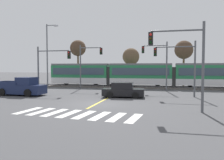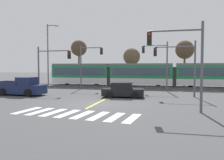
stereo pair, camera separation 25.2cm
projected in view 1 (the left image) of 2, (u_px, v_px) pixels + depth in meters
ground_plane at (96, 104)px, 19.76m from camera, size 200.00×200.00×0.00m
track_bed at (128, 87)px, 35.86m from camera, size 120.00×4.00×0.18m
rail_near at (127, 86)px, 35.16m from camera, size 120.00×0.08×0.10m
rail_far at (129, 85)px, 36.56m from camera, size 120.00×0.08×0.10m
light_rail_tram at (141, 74)px, 35.31m from camera, size 28.00×2.64×3.43m
crosswalk_stripe_0 at (28, 111)px, 16.77m from camera, size 0.86×2.84×0.01m
crosswalk_stripe_1 at (41, 111)px, 16.41m from camera, size 0.86×2.84×0.01m
crosswalk_stripe_2 at (55, 112)px, 16.05m from camera, size 0.86×2.84×0.01m
crosswalk_stripe_3 at (69, 114)px, 15.69m from camera, size 0.86×2.84×0.01m
crosswalk_stripe_4 at (84, 115)px, 15.32m from camera, size 0.86×2.84×0.01m
crosswalk_stripe_5 at (100, 116)px, 14.96m from camera, size 0.86×2.84×0.01m
crosswalk_stripe_6 at (117, 117)px, 14.60m from camera, size 0.86×2.84×0.01m
crosswalk_stripe_7 at (134, 118)px, 14.24m from camera, size 0.86×2.84×0.01m
lane_centre_line at (113, 95)px, 25.69m from camera, size 0.20×16.94×0.01m
sedan_crossing at (123, 90)px, 24.12m from camera, size 4.31×2.14×1.52m
pickup_truck at (22, 88)px, 25.78m from camera, size 5.45×2.34×1.98m
traffic_light_far_right at (158, 59)px, 30.15m from camera, size 3.25×0.38×6.27m
traffic_light_far_left at (88, 60)px, 32.80m from camera, size 3.25×0.38×6.14m
traffic_light_mid_right at (180, 60)px, 24.46m from camera, size 4.25×0.38×5.76m
traffic_light_near_right at (184, 54)px, 16.12m from camera, size 3.75×0.38×6.13m
traffic_light_mid_left at (50, 62)px, 28.13m from camera, size 4.25×0.38×5.52m
street_lamp_west at (48, 52)px, 35.75m from camera, size 1.89×0.28×9.51m
bare_tree_far_west at (78, 49)px, 43.29m from camera, size 2.91×2.91×7.98m
bare_tree_west at (131, 57)px, 39.42m from camera, size 2.81×2.81×6.22m
bare_tree_east at (184, 50)px, 38.21m from camera, size 2.97×2.97×7.34m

